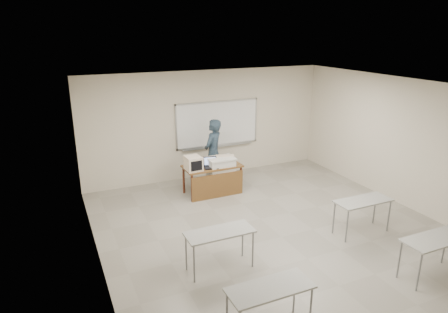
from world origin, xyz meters
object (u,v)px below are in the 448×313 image
crt_monitor (193,163)px  instructor_desk (214,174)px  mouse (230,161)px  laptop (210,165)px  keyboard (225,156)px  presenter (213,153)px  podium (221,175)px  whiteboard (218,124)px

crt_monitor → instructor_desk: bearing=-0.6°
crt_monitor → mouse: crt_monitor is taller
laptop → mouse: laptop is taller
keyboard → presenter: presenter is taller
presenter → instructor_desk: bearing=29.8°
instructor_desk → mouse: mouse is taller
instructor_desk → crt_monitor: (-0.55, -0.01, 0.37)m
podium → keyboard: keyboard is taller
instructor_desk → podium: bearing=4.2°
crt_monitor → mouse: (1.08, 0.17, -0.15)m
podium → crt_monitor: crt_monitor is taller
laptop → mouse: 0.65m
instructor_desk → keyboard: bearing=14.8°
whiteboard → presenter: size_ratio=1.36×
mouse → presenter: bearing=106.2°
keyboard → laptop: bearing=-151.6°
podium → mouse: size_ratio=10.11×
whiteboard → instructor_desk: 1.80m
whiteboard → presenter: (-0.46, -0.76, -0.57)m
instructor_desk → mouse: bearing=16.4°
laptop → keyboard: 0.49m
whiteboard → podium: whiteboard is taller
instructor_desk → podium: (0.20, 0.02, -0.07)m
laptop → keyboard: (0.45, 0.11, 0.16)m
whiteboard → laptop: bearing=-120.0°
crt_monitor → laptop: 0.46m
crt_monitor → laptop: (0.45, 0.00, -0.11)m
instructor_desk → crt_monitor: 0.66m
instructor_desk → mouse: 0.59m
instructor_desk → keyboard: (0.35, 0.10, 0.42)m
whiteboard → crt_monitor: bearing=-132.0°
instructor_desk → crt_monitor: crt_monitor is taller
presenter → laptop: bearing=22.7°
instructor_desk → presenter: (0.24, 0.61, 0.36)m
crt_monitor → podium: bearing=0.4°
crt_monitor → mouse: size_ratio=4.48×
whiteboard → keyboard: bearing=-105.3°
podium → presenter: presenter is taller
crt_monitor → mouse: 1.10m
podium → presenter: bearing=87.0°
whiteboard → instructor_desk: whiteboard is taller
crt_monitor → keyboard: (0.90, 0.11, 0.05)m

